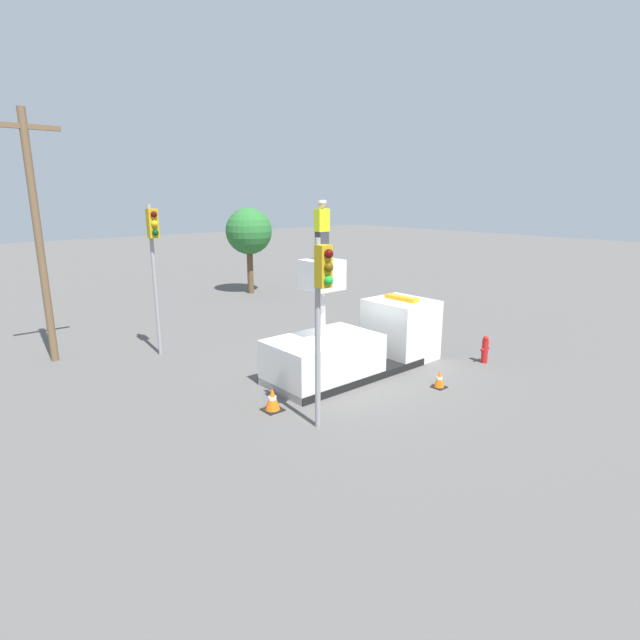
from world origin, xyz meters
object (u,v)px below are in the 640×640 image
Objects in this scene: bucket_truck at (358,345)px; worker at (322,230)px; traffic_light_pole at (322,297)px; traffic_light_across at (154,251)px; tree_left_bg at (249,232)px; fire_hydrant at (485,349)px; traffic_cone_rear at (272,400)px; traffic_cone_curbside at (439,379)px; utility_pole at (38,231)px.

worker reaches higher than bucket_truck.
traffic_light_pole is 0.88× the size of traffic_light_across.
fire_hydrant is at bearing -92.70° from tree_left_bg.
traffic_cone_rear is (-8.04, 1.58, -0.17)m from fire_hydrant.
worker is 7.43m from fire_hydrant.
worker is (-1.58, 0.00, 3.87)m from bucket_truck.
traffic_cone_curbside is (5.17, -8.65, -3.61)m from traffic_light_across.
utility_pole is (-8.36, 10.58, 4.33)m from traffic_cone_curbside.
traffic_cone_curbside is 14.16m from utility_pole.
utility_pole is (-11.51, 10.19, 4.11)m from fire_hydrant.
fire_hydrant reaches higher than traffic_cone_curbside.
traffic_light_across is (-2.74, 5.91, -0.90)m from worker.
fire_hydrant is 0.20× the size of tree_left_bg.
fire_hydrant is at bearing -44.73° from traffic_light_across.
traffic_light_pole is at bearing -179.01° from fire_hydrant.
bucket_truck is 4.15m from traffic_cone_rear.
traffic_light_pole is at bearing -85.94° from traffic_light_across.
utility_pole is (-3.78, 10.32, 1.17)m from traffic_light_pole.
fire_hydrant is 8.20m from traffic_cone_rear.
traffic_light_pole is 8.42m from traffic_light_across.
worker is at bearing -65.12° from traffic_light_across.
bucket_truck is 11.47m from utility_pole.
traffic_light_across reaches higher than traffic_cone_curbside.
utility_pole is (-3.18, 1.94, 0.72)m from traffic_light_across.
traffic_light_pole reaches higher than traffic_cone_rear.
tree_left_bg is (8.50, 16.42, 0.24)m from traffic_light_pole.
tree_left_bg is (8.81, 14.70, 3.35)m from traffic_cone_rear.
fire_hydrant is 0.12× the size of utility_pole.
worker is 0.36× the size of traffic_light_pole.
fire_hydrant is (7.74, 0.13, -2.93)m from traffic_light_pole.
worker is at bearing -52.94° from utility_pole.
bucket_truck reaches higher than traffic_cone_curbside.
fire_hydrant reaches higher than traffic_cone_rear.
traffic_light_across reaches higher than tree_left_bg.
tree_left_bg is at bearing 41.44° from traffic_light_across.
traffic_cone_rear is at bearing -120.93° from tree_left_bg.
worker is 3.12× the size of traffic_cone_curbside.
tree_left_bg reaches higher than traffic_cone_rear.
traffic_cone_rear is 17.47m from tree_left_bg.
tree_left_bg is (3.92, 16.68, 3.40)m from traffic_cone_curbside.
traffic_cone_rear is 10.22m from utility_pole.
fire_hydrant is (4.01, -2.35, -0.42)m from bucket_truck.
traffic_cone_curbside is at bearing -51.70° from utility_pole.
worker reaches higher than traffic_light_across.
traffic_cone_rear is (0.29, -6.67, -3.56)m from traffic_light_across.
traffic_light_pole is at bearing -69.90° from utility_pole.
bucket_truck is at bearing 33.62° from traffic_light_pole.
utility_pole is (-12.28, -6.10, 0.93)m from tree_left_bg.
tree_left_bg is at bearing 26.41° from utility_pole.
traffic_light_pole is (-3.73, -2.48, 2.51)m from bucket_truck.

